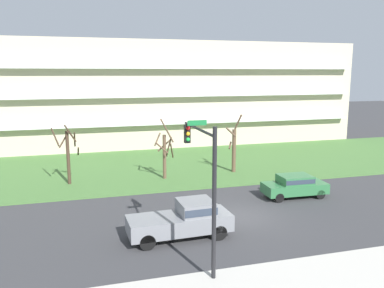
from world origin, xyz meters
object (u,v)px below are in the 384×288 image
at_px(traffic_signal_mast, 203,170).
at_px(tree_far_left, 68,153).
at_px(pickup_gray_center_left, 184,219).
at_px(tree_center, 234,148).
at_px(tree_left, 165,152).
at_px(sedan_green_near_left, 295,185).

bearing_deg(traffic_signal_mast, tree_far_left, 111.90).
bearing_deg(pickup_gray_center_left, tree_far_left, 114.50).
bearing_deg(traffic_signal_mast, tree_center, 63.62).
relative_size(tree_left, traffic_signal_mast, 0.78).
bearing_deg(tree_left, traffic_signal_mast, -95.34).
height_order(tree_center, pickup_gray_center_left, tree_center).
relative_size(tree_far_left, traffic_signal_mast, 0.73).
xyz_separation_m(tree_left, sedan_green_near_left, (7.70, -7.02, -1.38)).
bearing_deg(tree_left, tree_center, 5.23).
xyz_separation_m(sedan_green_near_left, pickup_gray_center_left, (-9.14, -4.49, 0.14)).
height_order(tree_left, sedan_green_near_left, tree_left).
bearing_deg(tree_left, sedan_green_near_left, -42.33).
distance_m(tree_left, pickup_gray_center_left, 11.66).
bearing_deg(pickup_gray_center_left, sedan_green_near_left, 24.00).
xyz_separation_m(pickup_gray_center_left, traffic_signal_mast, (0.07, -3.15, 3.38)).
relative_size(tree_center, sedan_green_near_left, 1.13).
bearing_deg(tree_far_left, tree_left, -3.58).
bearing_deg(tree_center, traffic_signal_mast, -116.38).
height_order(tree_center, sedan_green_near_left, tree_center).
bearing_deg(tree_far_left, tree_center, 0.42).
relative_size(tree_far_left, sedan_green_near_left, 1.07).
distance_m(tree_far_left, tree_center, 13.63).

